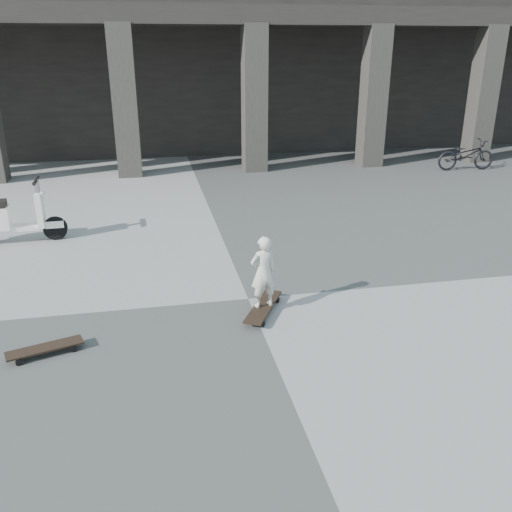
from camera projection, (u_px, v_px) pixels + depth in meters
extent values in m
plane|color=#454543|center=(248.00, 299.00, 7.89)|extent=(90.00, 90.00, 0.00)
cube|color=black|center=(176.00, 58.00, 19.58)|extent=(28.00, 6.00, 6.00)
cube|color=black|center=(184.00, 16.00, 15.12)|extent=(28.00, 2.80, 0.50)
cube|color=#2E2B26|center=(125.00, 102.00, 14.59)|extent=(0.65, 0.65, 4.00)
cube|color=#2E2B26|center=(254.00, 100.00, 15.25)|extent=(0.65, 0.65, 4.00)
cube|color=#2E2B26|center=(373.00, 98.00, 15.91)|extent=(0.65, 0.65, 4.00)
cube|color=#2E2B26|center=(483.00, 96.00, 16.56)|extent=(0.65, 0.65, 4.00)
cube|color=black|center=(263.00, 306.00, 7.45)|extent=(0.72, 1.05, 0.02)
cube|color=#B2B2B7|center=(270.00, 298.00, 7.79)|extent=(0.22, 0.15, 0.03)
cube|color=#B2B2B7|center=(255.00, 322.00, 7.13)|extent=(0.22, 0.15, 0.03)
cylinder|color=black|center=(263.00, 298.00, 7.83)|extent=(0.07, 0.08, 0.08)
cylinder|color=black|center=(278.00, 300.00, 7.77)|extent=(0.07, 0.08, 0.08)
cylinder|color=black|center=(247.00, 321.00, 7.17)|extent=(0.07, 0.08, 0.08)
cylinder|color=black|center=(263.00, 324.00, 7.11)|extent=(0.07, 0.08, 0.08)
cube|color=black|center=(45.00, 348.00, 6.44)|extent=(0.90, 0.47, 0.02)
cube|color=#B2B2B7|center=(72.00, 345.00, 6.59)|extent=(0.11, 0.20, 0.03)
cube|color=#B2B2B7|center=(18.00, 358.00, 6.31)|extent=(0.11, 0.20, 0.03)
cylinder|color=black|center=(70.00, 342.00, 6.68)|extent=(0.08, 0.05, 0.08)
cylinder|color=black|center=(74.00, 349.00, 6.51)|extent=(0.08, 0.05, 0.08)
cylinder|color=black|center=(17.00, 355.00, 6.40)|extent=(0.08, 0.05, 0.08)
cylinder|color=black|center=(19.00, 363.00, 6.24)|extent=(0.08, 0.05, 0.08)
imported|color=beige|center=(263.00, 272.00, 7.26)|extent=(0.41, 0.32, 1.01)
cylinder|color=black|center=(55.00, 228.00, 10.23)|extent=(0.44, 0.13, 0.44)
cube|color=white|center=(21.00, 227.00, 10.07)|extent=(0.67, 0.32, 0.08)
cube|color=white|center=(40.00, 209.00, 10.04)|extent=(0.13, 0.38, 0.64)
cube|color=white|center=(55.00, 224.00, 10.20)|extent=(0.34, 0.17, 0.13)
cylinder|color=#B2B2B7|center=(37.00, 188.00, 9.89)|extent=(0.10, 0.10, 0.33)
cylinder|color=black|center=(36.00, 181.00, 9.84)|extent=(0.09, 0.55, 0.07)
sphere|color=white|center=(42.00, 195.00, 9.95)|extent=(0.13, 0.13, 0.13)
imported|color=black|center=(466.00, 155.00, 15.84)|extent=(1.73, 0.71, 0.89)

